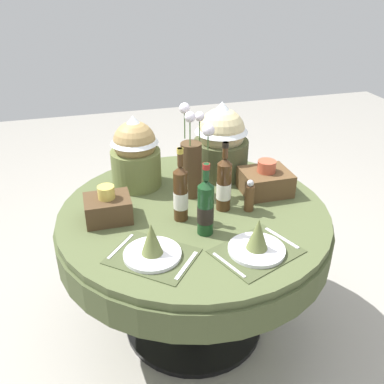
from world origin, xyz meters
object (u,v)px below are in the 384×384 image
dining_table (194,232)px  woven_basket_side_left (108,207)px  place_setting_left (152,247)px  gift_tub_back_left (135,150)px  wine_bottle_left (224,184)px  wine_bottle_rear (206,207)px  wine_bottle_centre (181,193)px  flower_vase (192,162)px  gift_tub_back_right (221,138)px  place_setting_right (257,243)px  woven_basket_side_right (265,181)px  pepper_mill (249,197)px

dining_table → woven_basket_side_left: 0.46m
place_setting_left → gift_tub_back_left: size_ratio=1.09×
wine_bottle_left → wine_bottle_rear: bearing=-129.6°
wine_bottle_centre → wine_bottle_left: bearing=9.0°
gift_tub_back_left → flower_vase: bearing=-36.5°
wine_bottle_rear → gift_tub_back_right: size_ratio=0.80×
flower_vase → wine_bottle_rear: bearing=-95.9°
flower_vase → woven_basket_side_left: bearing=-164.5°
gift_tub_back_right → flower_vase: bearing=-138.7°
dining_table → flower_vase: bearing=78.0°
dining_table → wine_bottle_centre: bearing=-140.9°
place_setting_right → woven_basket_side_right: woven_basket_side_right is taller
place_setting_right → woven_basket_side_left: bearing=143.2°
wine_bottle_left → woven_basket_side_left: 0.56m
flower_vase → gift_tub_back_right: 0.30m
dining_table → gift_tub_back_right: (0.25, 0.34, 0.36)m
dining_table → wine_bottle_left: 0.31m
gift_tub_back_left → woven_basket_side_left: gift_tub_back_left is taller
wine_bottle_centre → gift_tub_back_left: bearing=109.7°
flower_vase → wine_bottle_rear: size_ratio=1.39×
gift_tub_back_left → woven_basket_side_right: size_ratio=1.59×
wine_bottle_left → gift_tub_back_left: bearing=135.0°
wine_bottle_rear → wine_bottle_centre: bearing=118.3°
place_setting_right → pepper_mill: 0.34m
place_setting_right → wine_bottle_rear: bearing=130.3°
wine_bottle_rear → woven_basket_side_left: 0.47m
place_setting_right → pepper_mill: size_ratio=2.50×
flower_vase → place_setting_right: bearing=-76.8°
place_setting_left → woven_basket_side_left: bearing=112.8°
dining_table → place_setting_left: 0.45m
place_setting_left → woven_basket_side_right: woven_basket_side_right is taller
wine_bottle_left → wine_bottle_rear: (-0.15, -0.18, -0.00)m
flower_vase → wine_bottle_rear: flower_vase is taller
woven_basket_side_left → place_setting_left: bearing=-67.2°
wine_bottle_centre → place_setting_left: bearing=-126.3°
flower_vase → wine_bottle_centre: 0.25m
wine_bottle_centre → gift_tub_back_right: (0.33, 0.41, 0.08)m
wine_bottle_centre → woven_basket_side_right: size_ratio=1.46×
place_setting_left → wine_bottle_rear: 0.30m
wine_bottle_rear → woven_basket_side_right: wine_bottle_rear is taller
place_setting_right → flower_vase: (-0.13, 0.55, 0.14)m
place_setting_left → gift_tub_back_right: gift_tub_back_right is taller
flower_vase → woven_basket_side_right: bearing=-11.0°
pepper_mill → place_setting_left: bearing=-155.2°
place_setting_left → gift_tub_back_right: 0.86m
place_setting_right → wine_bottle_centre: bearing=125.6°
wine_bottle_centre → gift_tub_back_right: 0.53m
wine_bottle_centre → gift_tub_back_left: size_ratio=0.92×
dining_table → wine_bottle_centre: (-0.08, -0.07, 0.27)m
flower_vase → woven_basket_side_right: size_ratio=1.92×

